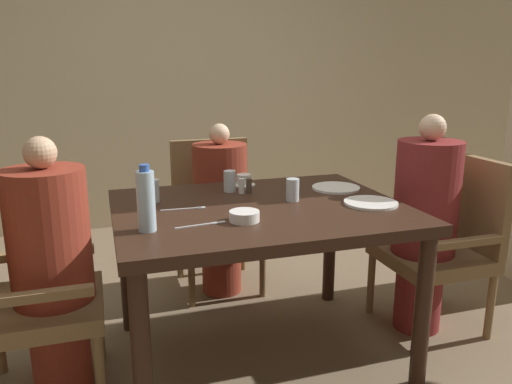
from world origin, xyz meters
The scene contains 21 objects.
ground_plane centered at (0.00, 0.00, 0.00)m, with size 16.00×16.00×0.00m, color #7A664C.
wall_back centered at (0.00, 2.29, 1.40)m, with size 8.00×0.06×2.80m.
dining_table centered at (0.00, 0.00, 0.66)m, with size 1.28×1.01×0.75m.
chair_left_side centered at (-1.03, 0.00, 0.48)m, with size 0.50×0.50×0.91m.
diner_in_left_chair centered at (-0.88, 0.00, 0.56)m, with size 0.32×0.32×1.10m.
chair_far_side centered at (0.00, 0.89, 0.48)m, with size 0.50×0.50×0.91m.
diner_in_far_chair centered at (0.00, 0.75, 0.53)m, with size 0.32×0.32×1.04m.
chair_right_side centered at (1.03, 0.00, 0.48)m, with size 0.50×0.50×0.91m.
diner_in_right_chair centered at (0.88, 0.00, 0.58)m, with size 0.32×0.32×1.13m.
plate_main_left centered at (0.47, 0.18, 0.76)m, with size 0.24×0.24×0.01m.
plate_main_right centered at (0.49, -0.13, 0.76)m, with size 0.24×0.24×0.01m.
teacup_with_saucer centered at (0.04, 0.39, 0.78)m, with size 0.12×0.12×0.06m.
bowl_small centered at (-0.13, -0.20, 0.77)m, with size 0.12×0.12×0.04m.
water_bottle centered at (-0.51, -0.21, 0.87)m, with size 0.07×0.07×0.26m.
glass_tall_near centered at (-0.45, 0.21, 0.80)m, with size 0.06×0.06×0.11m.
glass_tall_mid centered at (0.17, 0.03, 0.80)m, with size 0.06×0.06×0.11m.
glass_tall_far centered at (-0.06, 0.29, 0.80)m, with size 0.06×0.06×0.11m.
salt_shaker centered at (-0.02, 0.23, 0.79)m, with size 0.03×0.03×0.08m.
pepper_shaker centered at (0.02, 0.23, 0.79)m, with size 0.03×0.03×0.07m.
fork_beside_plate centered at (-0.32, 0.04, 0.75)m, with size 0.20×0.02×0.00m.
knife_beside_plate centered at (-0.30, -0.21, 0.75)m, with size 0.21×0.04×0.00m.
Camera 1 is at (-0.67, -2.05, 1.36)m, focal length 35.00 mm.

